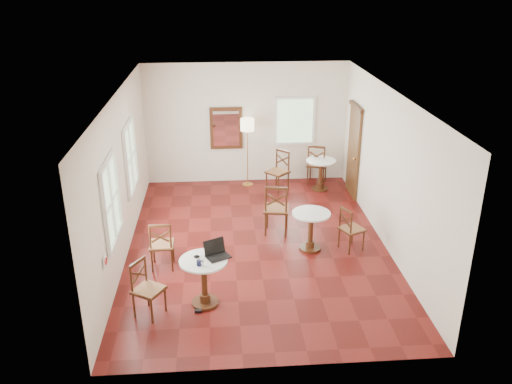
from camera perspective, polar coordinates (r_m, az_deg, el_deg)
ground at (r=10.50m, az=0.12°, el=-5.67°), size 7.00×7.00×0.00m
room_shell at (r=10.00m, az=-0.33°, el=4.63°), size 5.02×7.02×3.01m
cafe_table_near at (r=8.56m, az=-5.61°, el=-9.08°), size 0.77×0.77×0.81m
cafe_table_mid at (r=10.18m, az=5.91°, el=-3.74°), size 0.73×0.73×0.77m
cafe_table_back at (r=13.01m, az=6.97°, el=2.21°), size 0.72×0.72×0.76m
chair_near_a at (r=9.67m, az=-10.11°, el=-5.59°), size 0.44×0.44×0.94m
chair_near_b at (r=8.48m, az=-11.63°, el=-10.17°), size 0.58×0.58×0.91m
chair_mid_a at (r=10.74m, az=2.21°, el=-1.80°), size 0.58×0.58×1.09m
chair_mid_b at (r=10.30m, az=10.18°, el=-3.91°), size 0.54×0.54×0.88m
chair_back_a at (r=13.37m, az=6.58°, el=3.02°), size 0.61×0.61×1.04m
chair_back_b at (r=12.86m, az=2.41°, el=2.25°), size 0.65×0.65×1.00m
floor_lamp at (r=12.88m, az=-0.94°, el=6.77°), size 0.33×0.33×1.72m
laptop at (r=8.46m, az=-4.28°, el=-6.50°), size 0.45×0.43×0.26m
mouse at (r=8.47m, az=-6.41°, el=-6.90°), size 0.12×0.10×0.04m
navy_mug at (r=8.24m, az=-6.15°, el=-7.60°), size 0.11×0.07×0.09m
water_glass at (r=8.36m, az=-5.74°, el=-7.06°), size 0.06×0.06×0.09m
power_adapter at (r=8.63m, az=-6.26°, el=-12.61°), size 0.11×0.06×0.04m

